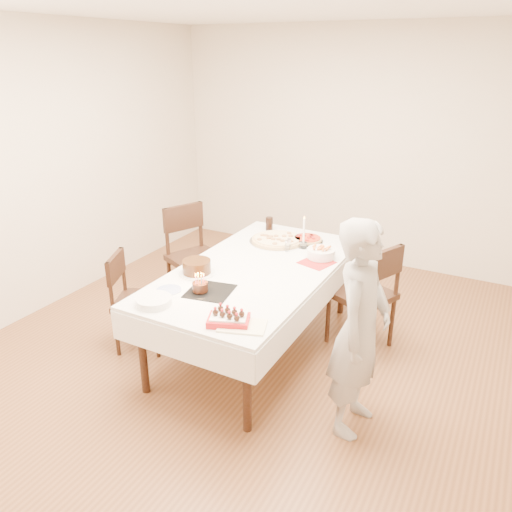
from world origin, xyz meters
The scene contains 23 objects.
floor centered at (0.00, 0.00, 0.00)m, with size 5.00×5.00×0.00m, color brown.
wall_back centered at (0.00, 2.50, 1.35)m, with size 4.50×0.04×2.70m, color beige.
wall_left centered at (-2.25, 0.00, 1.35)m, with size 0.04×5.00×2.70m, color beige.
ceiling centered at (0.00, 0.00, 2.70)m, with size 5.00×5.00×0.00m, color white.
dining_table centered at (-0.02, 0.10, 0.38)m, with size 1.14×2.14×0.75m, color silver.
chair_right_savory centered at (0.75, 0.57, 0.48)m, with size 0.49×0.49×0.96m, color black, non-canonical shape.
chair_left_savory centered at (-0.90, 0.50, 0.51)m, with size 0.52×0.52×1.02m, color black, non-canonical shape.
chair_left_dessert centered at (-0.90, -0.34, 0.43)m, with size 0.44×0.44×0.86m, color black, non-canonical shape.
person centered at (1.02, -0.43, 0.74)m, with size 0.54×0.36×1.49m, color #A29E99.
pizza_white centered at (-0.13, 0.72, 0.77)m, with size 0.52×0.52×0.04m, color beige.
pizza_pepperoni centered at (0.11, 0.87, 0.77)m, with size 0.29×0.29×0.04m, color red.
red_placemat centered at (0.38, 0.44, 0.75)m, with size 0.25×0.25×0.01m, color #B21E1E.
pasta_bowl centered at (0.37, 0.55, 0.80)m, with size 0.24×0.24×0.08m, color white.
taper_candle centered at (0.14, 0.69, 0.90)m, with size 0.07×0.07×0.31m, color white.
shaker_pair centered at (0.05, 0.55, 0.80)m, with size 0.09×0.09×0.10m, color white, non-canonical shape.
cola_glass centered at (-0.35, 0.99, 0.82)m, with size 0.07×0.07×0.13m, color black.
layer_cake centered at (-0.38, -0.22, 0.81)m, with size 0.29×0.29×0.11m, color #361E0D.
cake_board centered at (-0.12, -0.44, 0.75)m, with size 0.32×0.32×0.01m, color black.
birthday_cake centered at (-0.17, -0.48, 0.83)m, with size 0.12×0.12×0.13m, color #37180F.
strawberry_box centered at (0.25, -0.78, 0.78)m, with size 0.27×0.18×0.07m, color #B31417, non-canonical shape.
box_lid centered at (0.35, -0.77, 0.75)m, with size 0.30×0.20×0.03m, color beige.
plate_stack centered at (-0.35, -0.79, 0.78)m, with size 0.25×0.25×0.05m, color white.
china_plate centered at (-0.39, -0.57, 0.75)m, with size 0.18×0.18×0.01m, color white.
Camera 1 is at (1.75, -3.18, 2.39)m, focal length 35.00 mm.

